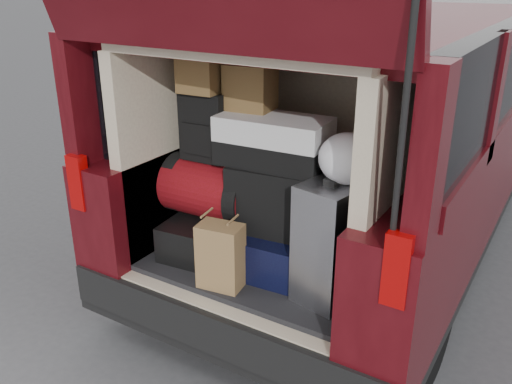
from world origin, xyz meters
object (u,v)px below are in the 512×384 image
red_duffel (211,189)px  twotone_duffel (274,141)px  black_hardshell (207,234)px  backpack (207,126)px  kraft_bag (221,256)px  silver_roller (336,240)px  black_soft_case (278,198)px  navy_hardshell (278,247)px

red_duffel → twotone_duffel: size_ratio=0.91×
black_hardshell → backpack: bearing=102.4°
black_hardshell → twotone_duffel: 0.72m
kraft_bag → red_duffel: bearing=123.1°
red_duffel → twotone_duffel: bearing=2.8°
backpack → kraft_bag: bearing=-49.4°
silver_roller → backpack: bearing=-174.7°
black_hardshell → black_soft_case: size_ratio=1.04×
silver_roller → black_soft_case: silver_roller is taller
navy_hardshell → black_soft_case: 0.29m
twotone_duffel → kraft_bag: bearing=-110.4°
silver_roller → black_hardshell: bearing=-170.9°
backpack → navy_hardshell: bearing=-2.1°
silver_roller → red_duffel: bearing=-173.6°
kraft_bag → backpack: bearing=124.6°
black_hardshell → red_duffel: red_duffel is taller
navy_hardshell → backpack: (-0.45, -0.00, 0.62)m
navy_hardshell → red_duffel: size_ratio=1.00×
silver_roller → twotone_duffel: bearing=177.6°
red_duffel → black_soft_case: black_soft_case is taller
silver_roller → red_duffel: silver_roller is taller
kraft_bag → twotone_duffel: size_ratio=0.61×
navy_hardshell → red_duffel: bearing=178.9°
navy_hardshell → red_duffel: (-0.42, -0.02, 0.26)m
black_hardshell → backpack: backpack is taller
red_duffel → backpack: backpack is taller
navy_hardshell → backpack: backpack is taller
black_hardshell → red_duffel: 0.27m
black_hardshell → backpack: (-0.02, 0.06, 0.62)m
black_hardshell → kraft_bag: kraft_bag is taller
black_soft_case → backpack: (-0.45, -0.00, 0.33)m
backpack → red_duffel: bearing=-32.7°
silver_roller → black_soft_case: size_ratio=1.22×
red_duffel → twotone_duffel: 0.50m
black_hardshell → kraft_bag: size_ratio=1.50×
black_soft_case → black_hardshell: bearing=-179.2°
silver_roller → twotone_duffel: (-0.42, 0.10, 0.40)m
twotone_duffel → red_duffel: bearing=-178.9°
black_soft_case → silver_roller: bearing=-20.7°
kraft_bag → black_hardshell: bearing=128.1°
navy_hardshell → silver_roller: (0.38, -0.09, 0.19)m
black_hardshell → kraft_bag: 0.41m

